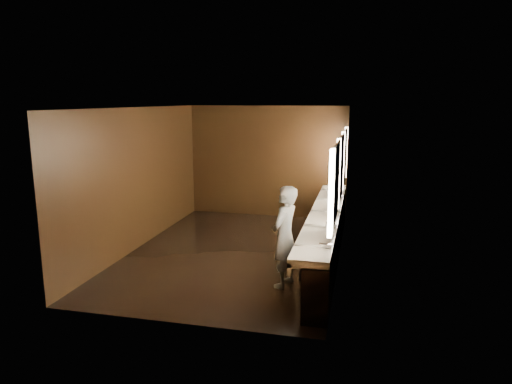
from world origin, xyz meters
TOP-DOWN VIEW (x-y plane):
  - floor at (0.00, 0.00)m, footprint 6.00×6.00m
  - ceiling at (0.00, 0.00)m, footprint 4.00×6.00m
  - wall_back at (0.00, 3.00)m, footprint 4.00×0.02m
  - wall_front at (0.00, -3.00)m, footprint 4.00×0.02m
  - wall_left at (-2.00, 0.00)m, footprint 0.02×6.00m
  - wall_right at (2.00, 0.00)m, footprint 0.02×6.00m
  - sink_counter at (1.79, 0.00)m, footprint 0.55×5.40m
  - mirror_band at (1.98, -0.00)m, footprint 0.06×5.03m
  - person at (1.20, -1.42)m, footprint 0.54×0.68m
  - trash_bin at (1.58, -1.11)m, footprint 0.41×0.41m

SIDE VIEW (x-z plane):
  - floor at x=0.00m, z-range 0.00..0.00m
  - trash_bin at x=1.58m, z-range 0.00..0.53m
  - sink_counter at x=1.79m, z-range -0.01..1.00m
  - person at x=1.20m, z-range 0.00..1.64m
  - wall_back at x=0.00m, z-range 0.00..2.80m
  - wall_front at x=0.00m, z-range 0.00..2.80m
  - wall_left at x=-2.00m, z-range 0.00..2.80m
  - wall_right at x=2.00m, z-range 0.00..2.80m
  - mirror_band at x=1.98m, z-range 1.17..2.32m
  - ceiling at x=0.00m, z-range 2.79..2.81m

